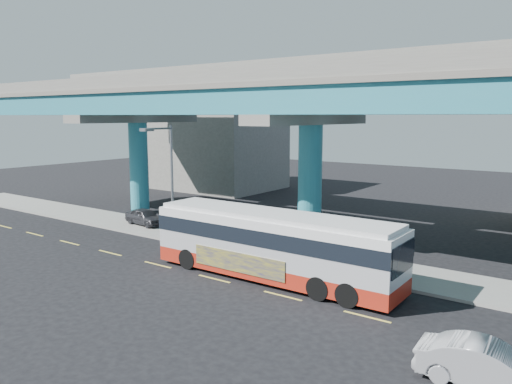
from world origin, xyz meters
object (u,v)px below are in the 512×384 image
Objects in this scene: transit_bus at (273,243)px; parked_car at (145,217)px; sedan at (488,365)px; street_lamp at (165,166)px; stop_sign at (354,242)px.

transit_bus is 14.69m from parked_car.
sedan reaches higher than parked_car.
stop_sign is (12.42, 0.72, -3.13)m from street_lamp.
stop_sign is at bearing 43.16° from transit_bus.
transit_bus is 5.76× the size of stop_sign.
street_lamp is at bearing 167.64° from transit_bus.
transit_bus is 3.11× the size of sedan.
street_lamp reaches higher than sedan.
street_lamp is (4.55, -2.21, 4.13)m from parked_car.
stop_sign is at bearing 42.79° from sedan.
street_lamp is (-9.46, 2.06, 3.05)m from transit_bus.
parked_car is 0.50× the size of street_lamp.
stop_sign is (16.98, -1.49, 1.01)m from parked_car.
transit_bus is at bearing 63.37° from sedan.
parked_car is at bearing 162.31° from stop_sign.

